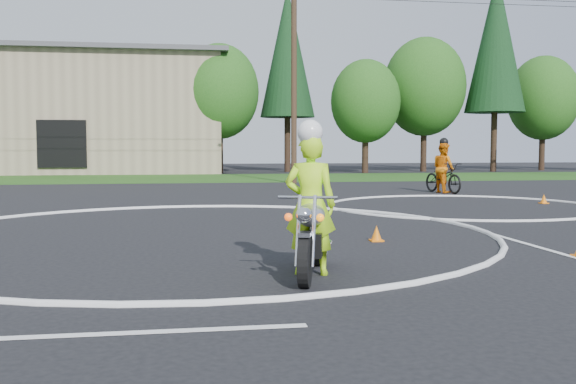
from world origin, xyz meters
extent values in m
plane|color=black|center=(0.00, 0.00, 0.00)|extent=(120.00, 120.00, 0.00)
cube|color=#1E4714|center=(0.00, 27.00, 0.01)|extent=(120.00, 10.00, 0.02)
torus|color=silver|center=(0.00, 3.00, 0.01)|extent=(12.12, 12.12, 0.12)
torus|color=silver|center=(8.00, 8.00, 0.01)|extent=(8.10, 8.10, 0.10)
cylinder|color=black|center=(1.30, -2.27, 0.33)|extent=(0.32, 0.68, 0.67)
cylinder|color=black|center=(1.76, -0.79, 0.33)|extent=(0.32, 0.68, 0.67)
cube|color=black|center=(1.54, -1.48, 0.44)|extent=(0.48, 0.67, 0.33)
ellipsoid|color=#A6A5AA|center=(1.48, -1.69, 0.87)|extent=(0.59, 0.80, 0.31)
cube|color=black|center=(1.64, -1.16, 0.82)|extent=(0.47, 0.72, 0.11)
cylinder|color=silver|center=(1.23, -2.16, 0.72)|extent=(0.16, 0.40, 0.89)
cylinder|color=silver|center=(1.42, -2.22, 0.72)|extent=(0.16, 0.40, 0.89)
cube|color=white|center=(1.29, -2.29, 0.69)|extent=(0.22, 0.28, 0.06)
cylinder|color=silver|center=(1.38, -2.01, 1.13)|extent=(0.75, 0.27, 0.04)
sphere|color=silver|center=(1.27, -2.38, 0.94)|extent=(0.20, 0.20, 0.20)
sphere|color=#FF4F0C|center=(1.08, -2.30, 0.91)|extent=(0.10, 0.10, 0.10)
sphere|color=orange|center=(1.46, -2.42, 0.91)|extent=(0.10, 0.10, 0.10)
cylinder|color=white|center=(1.84, -1.11, 0.33)|extent=(0.35, 0.87, 0.09)
imported|color=#B8FD1A|center=(1.53, -1.43, 0.98)|extent=(0.82, 0.66, 1.96)
sphere|color=white|center=(1.51, -1.48, 1.99)|extent=(0.35, 0.35, 0.35)
imported|color=black|center=(9.71, 13.61, 0.59)|extent=(1.29, 2.36, 1.18)
imported|color=orange|center=(9.71, 13.61, 0.98)|extent=(0.95, 1.10, 1.96)
sphere|color=black|center=(9.71, 13.61, 1.99)|extent=(0.34, 0.34, 0.34)
cone|color=orange|center=(3.37, 1.49, 0.15)|extent=(0.22, 0.22, 0.30)
cube|color=orange|center=(3.37, 1.49, 0.01)|extent=(0.24, 0.24, 0.03)
cone|color=orange|center=(10.99, 8.57, 0.15)|extent=(0.22, 0.22, 0.30)
cube|color=orange|center=(10.99, 8.57, 0.01)|extent=(0.24, 0.24, 0.03)
cube|color=black|center=(-8.00, 31.90, 2.00)|extent=(3.00, 0.16, 3.00)
cylinder|color=#382619|center=(2.00, 34.00, 1.62)|extent=(0.44, 0.44, 3.24)
ellipsoid|color=#1E5116|center=(2.00, 34.00, 5.58)|extent=(5.40, 5.40, 6.48)
cylinder|color=#382619|center=(7.00, 36.00, 1.98)|extent=(0.44, 0.44, 3.96)
cone|color=black|center=(7.00, 36.00, 8.63)|extent=(3.96, 3.96, 9.35)
cylinder|color=#382619|center=(12.00, 33.00, 1.44)|extent=(0.44, 0.44, 2.88)
ellipsoid|color=#1E5116|center=(12.00, 33.00, 4.96)|extent=(4.80, 4.80, 5.76)
cylinder|color=#382619|center=(17.00, 35.00, 1.80)|extent=(0.44, 0.44, 3.60)
ellipsoid|color=#1E5116|center=(17.00, 35.00, 6.20)|extent=(6.00, 6.00, 7.20)
cylinder|color=#382619|center=(22.00, 34.00, 2.16)|extent=(0.44, 0.44, 4.32)
cone|color=black|center=(22.00, 34.00, 9.42)|extent=(4.32, 4.32, 10.20)
cylinder|color=#382619|center=(27.00, 36.00, 1.62)|extent=(0.44, 0.44, 3.24)
ellipsoid|color=#1E5116|center=(27.00, 36.00, 5.58)|extent=(5.40, 5.40, 6.48)
cylinder|color=#382619|center=(-2.00, 35.00, 1.44)|extent=(0.44, 0.44, 2.88)
ellipsoid|color=#1E5116|center=(-2.00, 35.00, 4.96)|extent=(4.80, 4.80, 5.76)
cylinder|color=#473321|center=(5.00, 21.00, 5.00)|extent=(0.28, 0.28, 10.00)
cylinder|color=black|center=(15.00, 21.55, 9.20)|extent=(20.00, 0.02, 0.02)
camera|label=1|loc=(-0.15, -10.19, 1.78)|focal=40.00mm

